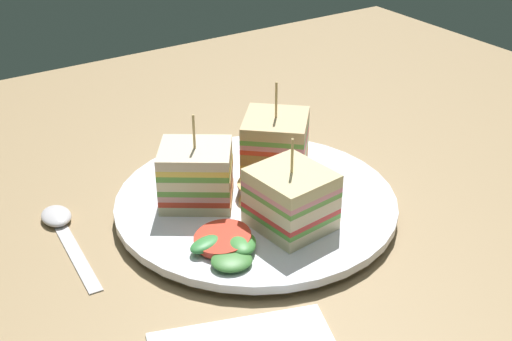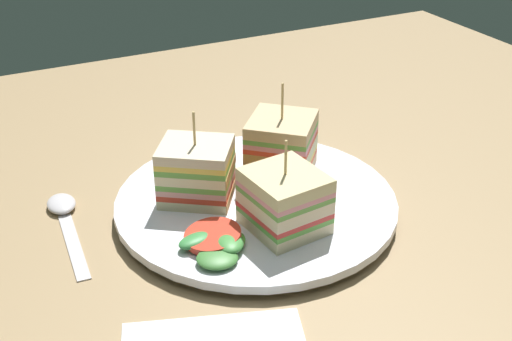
# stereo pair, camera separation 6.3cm
# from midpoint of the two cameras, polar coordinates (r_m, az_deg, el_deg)

# --- Properties ---
(ground_plane) EXTENTS (1.20, 0.98, 0.02)m
(ground_plane) POSITION_cam_midpoint_polar(r_m,az_deg,el_deg) (0.66, 2.75, -4.16)
(ground_plane) COLOR #997B55
(plate) EXTENTS (0.27, 0.27, 0.01)m
(plate) POSITION_cam_midpoint_polar(r_m,az_deg,el_deg) (0.65, 2.78, -2.84)
(plate) COLOR white
(plate) RESTS_ON ground_plane
(sandwich_wedge_0) EXTENTS (0.09, 0.08, 0.09)m
(sandwich_wedge_0) POSITION_cam_midpoint_polar(r_m,az_deg,el_deg) (0.63, -2.23, -0.17)
(sandwich_wedge_0) COLOR beige
(sandwich_wedge_0) RESTS_ON plate
(sandwich_wedge_1) EXTENTS (0.07, 0.07, 0.09)m
(sandwich_wedge_1) POSITION_cam_midpoint_polar(r_m,az_deg,el_deg) (0.59, 5.65, -2.64)
(sandwich_wedge_1) COLOR beige
(sandwich_wedge_1) RESTS_ON plate
(sandwich_wedge_2) EXTENTS (0.09, 0.09, 0.10)m
(sandwich_wedge_2) POSITION_cam_midpoint_polar(r_m,az_deg,el_deg) (0.68, 4.84, 2.00)
(sandwich_wedge_2) COLOR #E8BD8D
(sandwich_wedge_2) RESTS_ON plate
(chip_pile) EXTENTS (0.07, 0.07, 0.02)m
(chip_pile) POSITION_cam_midpoint_polar(r_m,az_deg,el_deg) (0.63, 3.61, -2.13)
(chip_pile) COLOR #E7C877
(chip_pile) RESTS_ON plate
(salad_garnish) EXTENTS (0.07, 0.07, 0.01)m
(salad_garnish) POSITION_cam_midpoint_polar(r_m,az_deg,el_deg) (0.58, -0.14, -6.16)
(salad_garnish) COLOR #3F7B37
(salad_garnish) RESTS_ON plate
(spoon) EXTENTS (0.03, 0.14, 0.01)m
(spoon) POSITION_cam_midpoint_polar(r_m,az_deg,el_deg) (0.66, -13.41, -3.61)
(spoon) COLOR silver
(spoon) RESTS_ON ground_plane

